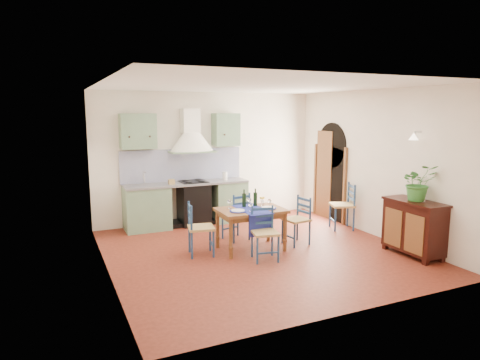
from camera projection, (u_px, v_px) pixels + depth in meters
name	position (u px, v px, depth m)	size (l,w,h in m)	color
floor	(259.00, 251.00, 7.38)	(5.00, 5.00, 0.00)	#4B1910
back_wall	(191.00, 175.00, 9.09)	(5.00, 0.96, 2.80)	beige
right_wall	(366.00, 165.00, 8.43)	(0.26, 5.00, 2.80)	beige
left_wall	(104.00, 181.00, 6.14)	(0.04, 5.00, 2.80)	beige
ceiling	(260.00, 86.00, 6.94)	(5.00, 5.00, 0.01)	silver
dining_table	(251.00, 214.00, 7.39)	(1.15, 0.87, 1.04)	brown
chair_near	(265.00, 233.00, 6.92)	(0.48, 0.48, 0.86)	navy
chair_far	(237.00, 216.00, 7.98)	(0.50, 0.50, 0.90)	navy
chair_left	(199.00, 228.00, 7.12)	(0.49, 0.49, 0.90)	navy
chair_right	(298.00, 220.00, 7.74)	(0.46, 0.46, 0.87)	navy
chair_spare	(344.00, 205.00, 8.73)	(0.56, 0.56, 0.95)	navy
sideboard	(414.00, 226.00, 7.11)	(0.50, 1.05, 0.94)	black
potted_plant	(418.00, 183.00, 6.98)	(0.55, 0.47, 0.61)	#2E722C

